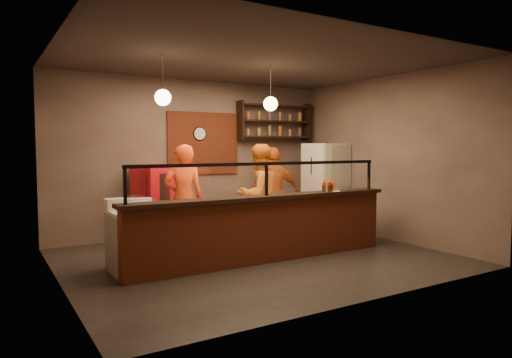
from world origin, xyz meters
TOP-DOWN VIEW (x-y plane):
  - floor at (0.00, 0.00)m, footprint 6.00×6.00m
  - ceiling at (0.00, 0.00)m, footprint 6.00×6.00m
  - wall_back at (0.00, 2.50)m, footprint 6.00×0.00m
  - wall_left at (-3.00, 0.00)m, footprint 0.00×5.00m
  - wall_right at (3.00, 0.00)m, footprint 0.00×5.00m
  - wall_front at (0.00, -2.50)m, footprint 6.00×0.00m
  - brick_patch at (0.20, 2.47)m, footprint 1.60×0.04m
  - service_counter at (0.00, -0.30)m, footprint 4.60×0.25m
  - counter_ledge at (0.00, -0.30)m, footprint 4.70×0.37m
  - worktop_cabinet at (0.00, 0.20)m, footprint 4.60×0.75m
  - worktop at (0.00, 0.20)m, footprint 4.60×0.75m
  - sneeze_guard at (0.00, -0.30)m, footprint 4.50×0.05m
  - wall_shelving at (1.90, 2.32)m, footprint 1.84×0.28m
  - wall_clock at (0.10, 2.46)m, footprint 0.30×0.04m
  - pendant_left at (-1.50, 0.20)m, footprint 0.24×0.24m
  - pendant_right at (0.40, 0.20)m, footprint 0.24×0.24m
  - cook_left at (-0.85, 1.03)m, footprint 0.78×0.62m
  - cook_mid at (0.54, 0.81)m, footprint 0.99×0.82m
  - cook_right at (1.14, 1.20)m, footprint 1.14×0.69m
  - fridge at (2.60, 1.36)m, footprint 0.85×0.80m
  - red_cooler at (-1.02, 2.15)m, footprint 0.82×0.79m
  - pizza_dough at (0.70, 0.18)m, footprint 0.61×0.61m
  - prep_tub_a at (-1.84, 0.29)m, footprint 0.38×0.33m
  - prep_tub_b at (-2.15, 0.41)m, footprint 0.33×0.27m
  - prep_tub_c at (-1.95, -0.04)m, footprint 0.39×0.36m
  - rolling_pin at (-0.48, 0.27)m, footprint 0.35×0.10m
  - condiment_caddy at (1.27, -0.29)m, footprint 0.24×0.22m
  - pepper_mill at (2.20, -0.31)m, footprint 0.05×0.05m
  - small_plate at (1.36, -0.36)m, footprint 0.21×0.21m

SIDE VIEW (x-z plane):
  - floor at x=0.00m, z-range 0.00..0.00m
  - worktop_cabinet at x=0.00m, z-range 0.00..0.85m
  - service_counter at x=0.00m, z-range 0.00..1.00m
  - red_cooler at x=-1.02m, z-range 0.00..1.49m
  - worktop at x=0.00m, z-range 0.85..0.90m
  - pizza_dough at x=0.70m, z-range 0.90..0.91m
  - cook_right at x=1.14m, z-range 0.00..1.82m
  - rolling_pin at x=-0.48m, z-range 0.90..0.96m
  - cook_left at x=-0.85m, z-range 0.00..1.87m
  - cook_mid at x=0.54m, z-range 0.00..1.88m
  - fridge at x=2.60m, z-range 0.00..1.90m
  - prep_tub_c at x=-1.95m, z-range 0.90..1.06m
  - prep_tub_a at x=-1.84m, z-range 0.90..1.06m
  - prep_tub_b at x=-2.15m, z-range 0.90..1.07m
  - counter_ledge at x=0.00m, z-range 1.00..1.06m
  - small_plate at x=1.36m, z-range 1.06..1.07m
  - condiment_caddy at x=1.27m, z-range 1.06..1.17m
  - pepper_mill at x=2.20m, z-range 1.06..1.25m
  - sneeze_guard at x=0.00m, z-range 1.11..1.63m
  - wall_back at x=0.00m, z-range -1.40..4.60m
  - wall_left at x=-3.00m, z-range -0.90..4.10m
  - wall_right at x=3.00m, z-range -0.90..4.10m
  - wall_front at x=0.00m, z-range -1.40..4.60m
  - brick_patch at x=0.20m, z-range 1.25..2.55m
  - wall_clock at x=0.10m, z-range 1.95..2.25m
  - wall_shelving at x=1.90m, z-range 1.98..2.83m
  - pendant_left at x=-1.50m, z-range 2.17..2.94m
  - pendant_right at x=0.40m, z-range 2.17..2.94m
  - ceiling at x=0.00m, z-range 3.20..3.20m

